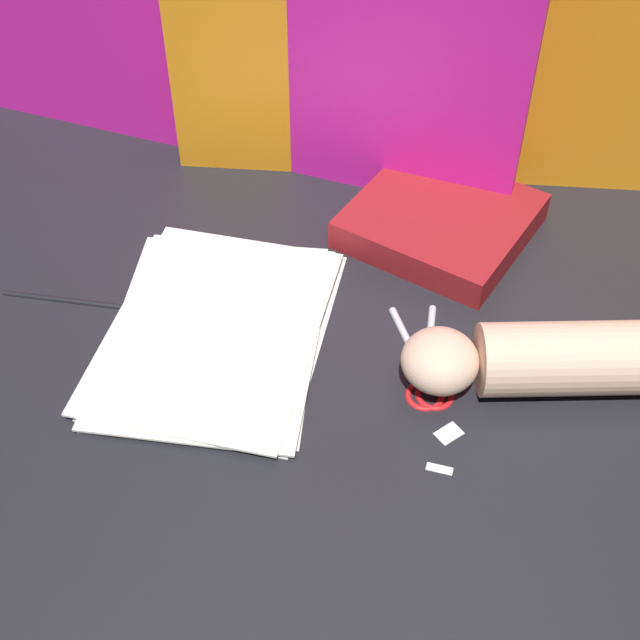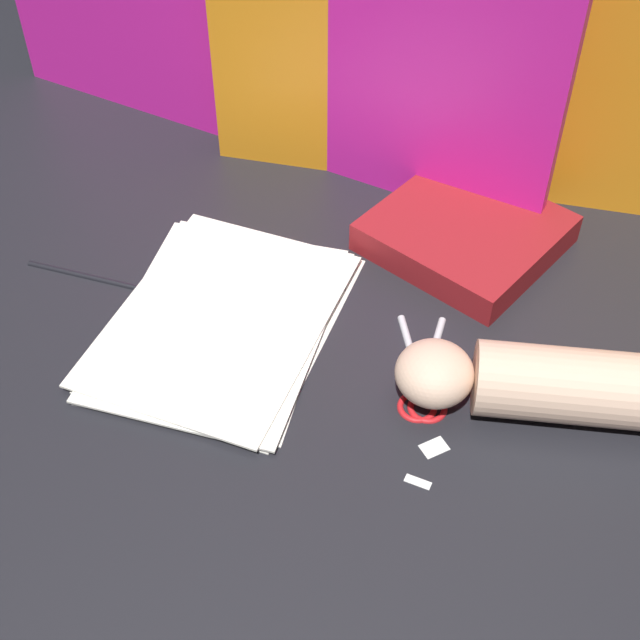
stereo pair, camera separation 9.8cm
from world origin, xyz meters
name	(u,v)px [view 2 (the right image)]	position (x,y,z in m)	size (l,w,h in m)	color
ground_plane	(289,331)	(0.00, 0.00, 0.00)	(6.00, 6.00, 0.00)	black
backdrop_panel_center	(552,2)	(0.21, 0.35, 0.28)	(0.85, 0.09, 0.56)	orange
paper_stack	(223,321)	(-0.08, -0.01, 0.01)	(0.27, 0.34, 0.01)	white
book_closed	(465,233)	(0.17, 0.22, 0.02)	(0.28, 0.28, 0.04)	maroon
scissors	(422,382)	(0.17, -0.03, 0.00)	(0.10, 0.17, 0.01)	silver
hand_forearm	(537,383)	(0.29, -0.03, 0.04)	(0.30, 0.14, 0.08)	beige
paper_scrap_near	(418,482)	(0.20, -0.16, 0.00)	(0.03, 0.01, 0.00)	white
paper_scrap_mid	(434,447)	(0.20, -0.11, 0.00)	(0.03, 0.03, 0.00)	white
pen	(82,273)	(-0.28, 0.01, 0.00)	(0.15, 0.01, 0.01)	black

